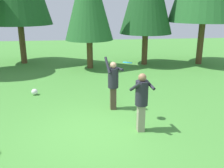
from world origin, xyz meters
TOP-DOWN VIEW (x-y plane):
  - ground_plane at (0.00, 0.00)m, footprint 40.00×40.00m
  - person_thrower at (0.69, 1.51)m, footprint 0.60×0.59m
  - person_catcher at (1.24, -0.11)m, footprint 0.62×0.66m
  - frisbee at (0.99, 0.65)m, footprint 0.38×0.38m
  - ball_white at (-2.15, 3.26)m, footprint 0.24×0.24m

SIDE VIEW (x-z plane):
  - ground_plane at x=0.00m, z-range 0.00..0.00m
  - ball_white at x=-2.15m, z-range 0.00..0.24m
  - person_thrower at x=0.69m, z-range 0.07..1.83m
  - person_catcher at x=1.24m, z-range 0.15..1.77m
  - frisbee at x=0.99m, z-range 1.71..1.79m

